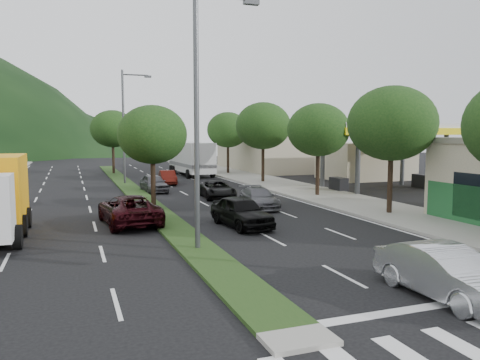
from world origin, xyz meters
name	(u,v)px	position (x,y,z in m)	size (l,w,h in m)	color
ground	(289,333)	(0.00, 0.00, 0.00)	(160.00, 160.00, 0.00)	black
sidewalk_right	(292,188)	(12.50, 25.00, 0.07)	(5.00, 90.00, 0.15)	gray
median	(132,190)	(0.00, 28.00, 0.06)	(1.60, 56.00, 0.12)	#1D3A15
gas_canopy	(383,132)	(19.00, 22.00, 4.65)	(12.20, 8.20, 5.25)	silver
bldg_right_far	(275,149)	(19.50, 44.00, 2.60)	(10.00, 16.00, 5.20)	beige
tree_r_b	(392,124)	(12.00, 12.00, 5.04)	(4.80, 4.80, 6.94)	black
tree_r_c	(318,130)	(12.00, 20.00, 4.75)	(4.40, 4.40, 6.48)	black
tree_r_d	(263,126)	(12.00, 30.00, 5.18)	(5.00, 5.00, 7.17)	black
tree_r_e	(228,130)	(12.00, 40.00, 4.89)	(4.60, 4.60, 6.71)	black
tree_med_near	(152,135)	(0.00, 18.00, 4.43)	(4.00, 4.00, 6.02)	black
tree_med_far	(113,129)	(0.00, 44.00, 5.01)	(4.80, 4.80, 6.94)	black
streetlight_near	(202,105)	(0.21, 8.00, 5.58)	(2.60, 0.25, 10.00)	#47494C
streetlight_mid	(126,121)	(0.21, 33.00, 5.58)	(2.60, 0.25, 10.00)	#47494C
sedan_silver	(445,273)	(4.99, 0.56, 0.72)	(1.53, 4.38, 1.44)	silver
suv_maroon	(129,210)	(-1.85, 14.22, 0.74)	(2.45, 5.32, 1.48)	black
car_queue_a	(241,212)	(3.18, 11.74, 0.74)	(1.75, 4.36, 1.48)	black
car_queue_b	(259,198)	(6.15, 16.74, 0.61)	(1.72, 4.22, 1.23)	#515156
car_queue_c	(168,177)	(3.58, 31.74, 0.61)	(1.30, 3.72, 1.23)	#55140E
car_queue_d	(217,189)	(5.07, 21.74, 0.61)	(2.02, 4.37, 1.22)	black
car_queue_e	(154,183)	(1.50, 26.74, 0.68)	(1.60, 3.98, 1.35)	#4B4B50
motorhome	(191,158)	(7.76, 39.74, 1.89)	(3.18, 9.33, 3.55)	silver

